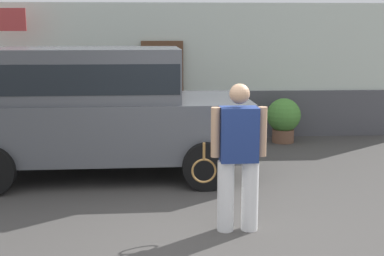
{
  "coord_description": "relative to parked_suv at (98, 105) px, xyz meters",
  "views": [
    {
      "loc": [
        -0.52,
        -5.4,
        2.32
      ],
      "look_at": [
        -0.18,
        1.2,
        1.05
      ],
      "focal_mm": 47.57,
      "sensor_mm": 36.0,
      "label": 1
    }
  ],
  "objects": [
    {
      "name": "parked_suv",
      "position": [
        0.0,
        0.0,
        0.0
      ],
      "size": [
        4.65,
        2.26,
        2.05
      ],
      "rotation": [
        0.0,
        0.0,
        0.03
      ],
      "color": "#4C4F54",
      "rests_on": "ground_plane"
    },
    {
      "name": "ground_plane",
      "position": [
        1.61,
        -2.73,
        -1.15
      ],
      "size": [
        40.0,
        40.0,
        0.0
      ],
      "primitive_type": "plane",
      "color": "#423F3D"
    },
    {
      "name": "potted_plant_by_porch",
      "position": [
        3.55,
        2.24,
        -0.63
      ],
      "size": [
        0.71,
        0.71,
        0.93
      ],
      "color": "brown",
      "rests_on": "ground_plane"
    },
    {
      "name": "house_frontage",
      "position": [
        1.61,
        3.06,
        0.22
      ],
      "size": [
        10.44,
        0.4,
        2.9
      ],
      "color": "silver",
      "rests_on": "ground_plane"
    },
    {
      "name": "tennis_player_man",
      "position": [
        1.92,
        -2.48,
        -0.25
      ],
      "size": [
        0.9,
        0.28,
        1.74
      ],
      "rotation": [
        0.0,
        0.0,
        3.16
      ],
      "color": "white",
      "rests_on": "ground_plane"
    }
  ]
}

